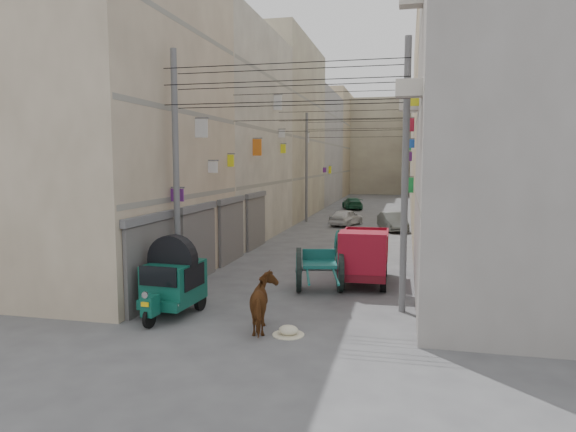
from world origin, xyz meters
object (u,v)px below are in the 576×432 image
(second_cart, at_px, (352,244))
(distant_car_grey, at_px, (392,222))
(horse, at_px, (265,303))
(mini_truck, at_px, (364,259))
(distant_car_green, at_px, (352,203))
(auto_rickshaw, at_px, (173,279))
(distant_car_white, at_px, (346,217))
(feed_sack, at_px, (288,330))
(tonga_cart, at_px, (319,269))

(second_cart, bearing_deg, distant_car_grey, 84.30)
(horse, distance_m, distant_car_grey, 21.10)
(mini_truck, relative_size, distant_car_grey, 1.05)
(horse, height_order, distant_car_green, horse)
(auto_rickshaw, height_order, distant_car_white, auto_rickshaw)
(mini_truck, relative_size, distant_car_white, 1.10)
(feed_sack, bearing_deg, horse, 161.59)
(auto_rickshaw, distance_m, mini_truck, 7.01)
(mini_truck, bearing_deg, feed_sack, -105.61)
(feed_sack, xyz_separation_m, distant_car_white, (-1.19, 23.14, 0.45))
(second_cart, bearing_deg, feed_sack, -89.92)
(mini_truck, height_order, horse, mini_truck)
(mini_truck, height_order, distant_car_green, mini_truck)
(horse, relative_size, distant_car_green, 0.46)
(mini_truck, height_order, feed_sack, mini_truck)
(mini_truck, xyz_separation_m, distant_car_grey, (0.59, 15.38, -0.41))
(auto_rickshaw, height_order, feed_sack, auto_rickshaw)
(feed_sack, distance_m, distant_car_white, 23.17)
(second_cart, height_order, distant_car_grey, second_cart)
(auto_rickshaw, relative_size, tonga_cart, 0.72)
(second_cart, xyz_separation_m, distant_car_white, (-1.70, 12.23, -0.11))
(feed_sack, bearing_deg, second_cart, 87.31)
(tonga_cart, distance_m, horse, 4.41)
(distant_car_grey, bearing_deg, distant_car_white, 131.74)
(auto_rickshaw, xyz_separation_m, distant_car_green, (1.63, 34.51, -0.50))
(tonga_cart, relative_size, distant_car_grey, 1.01)
(horse, relative_size, distant_car_grey, 0.49)
(mini_truck, xyz_separation_m, distant_car_white, (-2.64, 17.36, -0.41))
(feed_sack, height_order, distant_car_green, distant_car_green)
(second_cart, bearing_deg, distant_car_white, 100.69)
(distant_car_white, bearing_deg, distant_car_green, -67.84)
(distant_car_white, distance_m, distant_car_grey, 3.79)
(feed_sack, distance_m, distant_car_grey, 21.26)
(auto_rickshaw, height_order, mini_truck, mini_truck)
(horse, bearing_deg, tonga_cart, -115.63)
(auto_rickshaw, xyz_separation_m, distant_car_grey, (5.72, 20.16, -0.47))
(feed_sack, distance_m, horse, 0.95)
(auto_rickshaw, relative_size, distant_car_green, 0.68)
(tonga_cart, height_order, second_cart, tonga_cart)
(horse, relative_size, distant_car_white, 0.51)
(feed_sack, bearing_deg, mini_truck, 75.92)
(mini_truck, distance_m, distant_car_grey, 15.40)
(second_cart, relative_size, distant_car_white, 0.45)
(distant_car_grey, distance_m, distant_car_green, 14.92)
(mini_truck, xyz_separation_m, feed_sack, (-1.45, -5.78, -0.86))
(distant_car_grey, bearing_deg, auto_rickshaw, -122.61)
(mini_truck, bearing_deg, distant_car_grey, 86.28)
(tonga_cart, distance_m, feed_sack, 4.63)
(tonga_cart, bearing_deg, horse, -112.04)
(feed_sack, relative_size, distant_car_grey, 0.15)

